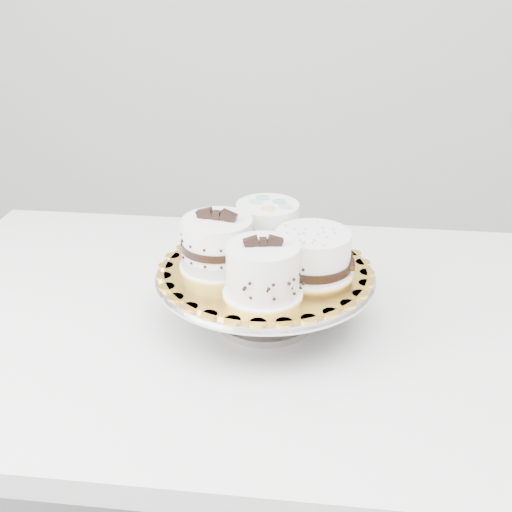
# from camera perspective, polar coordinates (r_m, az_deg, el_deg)

# --- Properties ---
(table) EXTENTS (1.22, 0.84, 0.75)m
(table) POSITION_cam_1_polar(r_m,az_deg,el_deg) (1.13, -1.44, -8.52)
(table) COLOR white
(table) RESTS_ON floor
(cake_stand) EXTENTS (0.35, 0.35, 0.09)m
(cake_stand) POSITION_cam_1_polar(r_m,az_deg,el_deg) (1.03, 0.83, -2.80)
(cake_stand) COLOR gray
(cake_stand) RESTS_ON table
(cake_board) EXTENTS (0.33, 0.33, 0.00)m
(cake_board) POSITION_cam_1_polar(r_m,az_deg,el_deg) (1.02, 0.84, -1.22)
(cake_board) COLOR gold
(cake_board) RESTS_ON cake_stand
(cake_swirl) EXTENTS (0.12, 0.12, 0.09)m
(cake_swirl) POSITION_cam_1_polar(r_m,az_deg,el_deg) (0.93, 0.62, -1.34)
(cake_swirl) COLOR white
(cake_swirl) RESTS_ON cake_board
(cake_banded) EXTENTS (0.13, 0.13, 0.10)m
(cake_banded) POSITION_cam_1_polar(r_m,az_deg,el_deg) (1.01, -3.43, 0.99)
(cake_banded) COLOR white
(cake_banded) RESTS_ON cake_board
(cake_dots) EXTENTS (0.13, 0.13, 0.08)m
(cake_dots) POSITION_cam_1_polar(r_m,az_deg,el_deg) (1.07, 1.02, 2.78)
(cake_dots) COLOR white
(cake_dots) RESTS_ON cake_board
(cake_ribbon) EXTENTS (0.14, 0.13, 0.07)m
(cake_ribbon) POSITION_cam_1_polar(r_m,az_deg,el_deg) (0.99, 5.13, 0.18)
(cake_ribbon) COLOR white
(cake_ribbon) RESTS_ON cake_board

